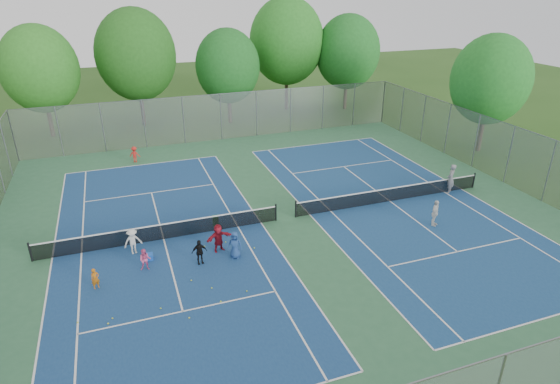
{
  "coord_description": "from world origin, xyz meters",
  "views": [
    {
      "loc": [
        -8.5,
        -22.63,
        12.64
      ],
      "look_at": [
        0.0,
        1.0,
        1.3
      ],
      "focal_mm": 30.0,
      "sensor_mm": 36.0,
      "label": 1
    }
  ],
  "objects_px": {
    "ball_crate": "(149,257)",
    "net_right": "(391,195)",
    "net_left": "(163,232)",
    "instructor": "(451,179)",
    "ball_hopper": "(216,221)"
  },
  "relations": [
    {
      "from": "net_left",
      "to": "net_right",
      "type": "xyz_separation_m",
      "value": [
        14.0,
        0.0,
        0.0
      ]
    },
    {
      "from": "net_right",
      "to": "ball_crate",
      "type": "bearing_deg",
      "value": -173.17
    },
    {
      "from": "net_right",
      "to": "ball_hopper",
      "type": "bearing_deg",
      "value": 177.06
    },
    {
      "from": "net_right",
      "to": "ball_crate",
      "type": "distance_m",
      "value": 15.02
    },
    {
      "from": "instructor",
      "to": "ball_hopper",
      "type": "bearing_deg",
      "value": -43.14
    },
    {
      "from": "net_left",
      "to": "ball_hopper",
      "type": "relative_size",
      "value": 21.32
    },
    {
      "from": "ball_crate",
      "to": "net_left",
      "type": "bearing_deg",
      "value": 63.01
    },
    {
      "from": "net_right",
      "to": "instructor",
      "type": "height_order",
      "value": "instructor"
    },
    {
      "from": "net_right",
      "to": "ball_hopper",
      "type": "distance_m",
      "value": 11.04
    },
    {
      "from": "instructor",
      "to": "ball_crate",
      "type": "bearing_deg",
      "value": -35.67
    },
    {
      "from": "ball_crate",
      "to": "instructor",
      "type": "height_order",
      "value": "instructor"
    },
    {
      "from": "ball_hopper",
      "to": "instructor",
      "type": "distance_m",
      "value": 15.42
    },
    {
      "from": "instructor",
      "to": "net_right",
      "type": "bearing_deg",
      "value": -41.96
    },
    {
      "from": "ball_crate",
      "to": "net_right",
      "type": "bearing_deg",
      "value": 6.83
    },
    {
      "from": "net_left",
      "to": "net_right",
      "type": "distance_m",
      "value": 14.0
    }
  ]
}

